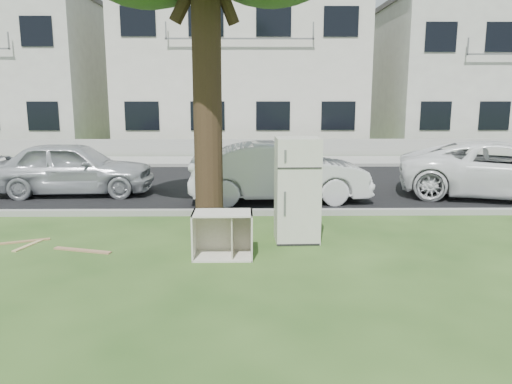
{
  "coord_description": "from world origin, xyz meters",
  "views": [
    {
      "loc": [
        0.39,
        -7.69,
        2.48
      ],
      "look_at": [
        0.5,
        0.6,
        0.85
      ],
      "focal_mm": 35.0,
      "sensor_mm": 36.0,
      "label": 1
    }
  ],
  "objects_px": {
    "fridge": "(297,190)",
    "cabinet": "(223,234)",
    "car_left": "(73,168)",
    "car_center": "(279,172)",
    "car_right": "(504,170)"
  },
  "relations": [
    {
      "from": "car_left",
      "to": "car_center",
      "type": "bearing_deg",
      "value": -102.19
    },
    {
      "from": "cabinet",
      "to": "car_right",
      "type": "xyz_separation_m",
      "value": [
        6.59,
        4.44,
        0.32
      ]
    },
    {
      "from": "cabinet",
      "to": "car_left",
      "type": "distance_m",
      "value": 6.4
    },
    {
      "from": "car_center",
      "to": "car_right",
      "type": "xyz_separation_m",
      "value": [
        5.48,
        0.32,
        -0.01
      ]
    },
    {
      "from": "cabinet",
      "to": "car_right",
      "type": "height_order",
      "value": "car_right"
    },
    {
      "from": "car_center",
      "to": "cabinet",
      "type": "bearing_deg",
      "value": 161.59
    },
    {
      "from": "car_center",
      "to": "car_right",
      "type": "height_order",
      "value": "car_center"
    },
    {
      "from": "car_right",
      "to": "car_left",
      "type": "distance_m",
      "value": 10.61
    },
    {
      "from": "fridge",
      "to": "cabinet",
      "type": "height_order",
      "value": "fridge"
    },
    {
      "from": "car_left",
      "to": "fridge",
      "type": "bearing_deg",
      "value": -130.7
    },
    {
      "from": "car_right",
      "to": "car_left",
      "type": "bearing_deg",
      "value": 104.75
    },
    {
      "from": "car_right",
      "to": "car_left",
      "type": "height_order",
      "value": "car_right"
    },
    {
      "from": "fridge",
      "to": "car_center",
      "type": "height_order",
      "value": "fridge"
    },
    {
      "from": "cabinet",
      "to": "car_center",
      "type": "height_order",
      "value": "car_center"
    },
    {
      "from": "fridge",
      "to": "cabinet",
      "type": "bearing_deg",
      "value": -146.04
    }
  ]
}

